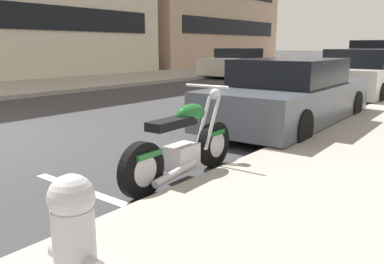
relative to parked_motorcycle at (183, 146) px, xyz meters
The scene contains 8 objects.
sidewalk_far_curb 15.64m from the parked_motorcycle, 45.14° to the left, with size 120.00×5.00×0.14m, color gray.
parking_stall_stripe 1.13m from the parked_motorcycle, 157.43° to the left, with size 0.12×2.20×0.01m, color silver.
parked_motorcycle is the anchor object (origin of this frame).
parked_car_across_street 3.82m from the parked_motorcycle, ahead, with size 4.75×1.92×1.33m.
parked_car_behind_motorcycle 9.32m from the parked_motorcycle, ahead, with size 4.36×1.88×1.48m.
crossing_truck 30.42m from the parked_motorcycle, ahead, with size 2.22×5.14×2.00m.
car_opposite_curb 16.22m from the parked_motorcycle, 29.72° to the left, with size 4.21×2.07×1.45m.
fire_hydrant 2.69m from the parked_motorcycle, 152.62° to the right, with size 0.24×0.36×0.81m.
Camera 1 is at (-2.51, -7.06, 1.57)m, focal length 36.88 mm.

